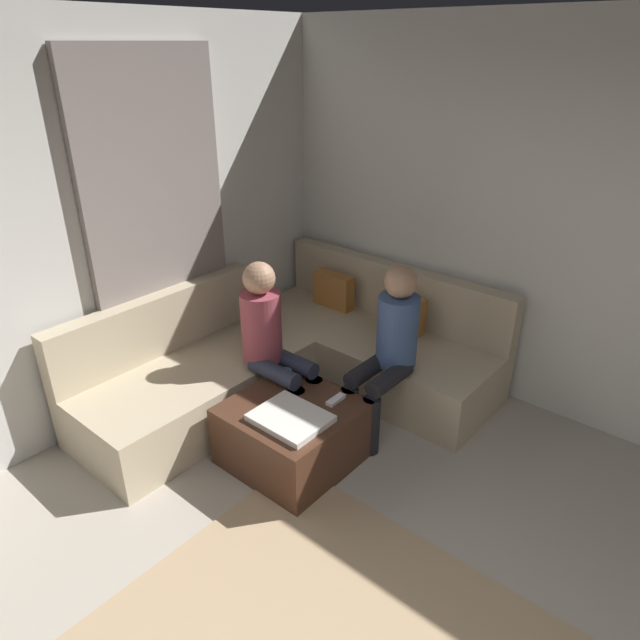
# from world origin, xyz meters

# --- Properties ---
(curtain_panel) EXTENTS (0.06, 1.10, 2.50)m
(curtain_panel) POSITION_xyz_m (-2.84, 1.30, 1.25)
(curtain_panel) COLOR gray
(curtain_panel) RESTS_ON ground_plane
(sectional_couch) EXTENTS (2.10, 2.55, 0.87)m
(sectional_couch) POSITION_xyz_m (-2.08, 1.88, 0.28)
(sectional_couch) COLOR #C6B593
(sectional_couch) RESTS_ON ground_plane
(ottoman) EXTENTS (0.76, 0.76, 0.42)m
(ottoman) POSITION_xyz_m (-1.53, 1.24, 0.21)
(ottoman) COLOR #4C2D1E
(ottoman) RESTS_ON ground_plane
(folded_blanket) EXTENTS (0.44, 0.36, 0.04)m
(folded_blanket) POSITION_xyz_m (-1.43, 1.12, 0.44)
(folded_blanket) COLOR white
(folded_blanket) RESTS_ON ottoman
(coffee_mug) EXTENTS (0.08, 0.08, 0.10)m
(coffee_mug) POSITION_xyz_m (-1.75, 1.42, 0.47)
(coffee_mug) COLOR #334C72
(coffee_mug) RESTS_ON ottoman
(game_remote) EXTENTS (0.05, 0.15, 0.02)m
(game_remote) POSITION_xyz_m (-1.35, 1.46, 0.43)
(game_remote) COLOR white
(game_remote) RESTS_ON ottoman
(person_on_couch_back) EXTENTS (0.30, 0.60, 1.20)m
(person_on_couch_back) POSITION_xyz_m (-1.28, 1.93, 0.66)
(person_on_couch_back) COLOR black
(person_on_couch_back) RESTS_ON ground_plane
(person_on_couch_side) EXTENTS (0.60, 0.30, 1.20)m
(person_on_couch_side) POSITION_xyz_m (-1.93, 1.48, 0.66)
(person_on_couch_side) COLOR #2D3347
(person_on_couch_side) RESTS_ON ground_plane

